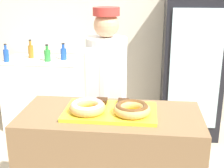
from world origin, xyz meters
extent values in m
cube|color=beige|center=(0.00, 2.13, 1.35)|extent=(8.00, 0.06, 2.70)
cube|color=yellow|center=(0.00, 0.00, 0.97)|extent=(0.63, 0.38, 0.02)
torus|color=tan|center=(-0.15, -0.05, 1.01)|extent=(0.25, 0.25, 0.06)
torus|color=#EFADC6|center=(-0.15, -0.05, 1.03)|extent=(0.22, 0.22, 0.04)
torus|color=tan|center=(0.15, -0.05, 1.01)|extent=(0.25, 0.25, 0.06)
torus|color=brown|center=(0.15, -0.05, 1.03)|extent=(0.22, 0.22, 0.04)
cube|color=#382111|center=(-0.08, 0.13, 0.99)|extent=(0.08, 0.08, 0.03)
cube|color=#382111|center=(0.08, 0.13, 0.99)|extent=(0.08, 0.08, 0.03)
cylinder|color=#4C4C51|center=(-0.11, 0.63, 0.39)|extent=(0.25, 0.25, 0.78)
cylinder|color=white|center=(-0.11, 0.63, 1.08)|extent=(0.35, 0.35, 0.59)
cube|color=white|center=(-0.11, 0.47, 0.70)|extent=(0.30, 0.02, 1.24)
sphere|color=tan|center=(-0.11, 0.63, 1.48)|extent=(0.21, 0.21, 0.21)
cylinder|color=#B2332D|center=(-0.11, 0.63, 1.59)|extent=(0.22, 0.22, 0.07)
cube|color=black|center=(0.77, 1.77, 0.85)|extent=(0.68, 0.60, 1.70)
cube|color=silver|center=(0.77, 1.46, 0.88)|extent=(0.56, 0.02, 1.36)
cube|color=white|center=(-1.08, 1.77, 0.45)|extent=(0.94, 0.60, 0.90)
cube|color=gray|center=(-1.08, 1.77, 0.88)|extent=(0.94, 0.60, 0.01)
cylinder|color=#1E4CB2|center=(-0.80, 1.77, 0.97)|extent=(0.08, 0.08, 0.14)
cylinder|color=#1E4CB2|center=(-0.80, 1.77, 1.07)|extent=(0.03, 0.03, 0.05)
cylinder|color=black|center=(-0.80, 1.77, 1.10)|extent=(0.04, 0.04, 0.01)
cylinder|color=#99661E|center=(-1.24, 1.82, 0.98)|extent=(0.07, 0.07, 0.16)
cylinder|color=#99661E|center=(-1.24, 1.82, 1.09)|extent=(0.03, 0.03, 0.06)
cylinder|color=black|center=(-1.24, 1.82, 1.13)|extent=(0.03, 0.03, 0.01)
cylinder|color=#2D8C38|center=(-0.97, 1.66, 0.97)|extent=(0.08, 0.08, 0.14)
cylinder|color=#2D8C38|center=(-0.97, 1.66, 1.07)|extent=(0.03, 0.03, 0.05)
cylinder|color=black|center=(-0.97, 1.66, 1.10)|extent=(0.04, 0.04, 0.01)
cylinder|color=#1E4CB2|center=(-1.47, 1.59, 0.97)|extent=(0.07, 0.07, 0.15)
cylinder|color=#1E4CB2|center=(-1.47, 1.59, 1.08)|extent=(0.03, 0.03, 0.06)
cylinder|color=black|center=(-1.47, 1.59, 1.11)|extent=(0.03, 0.03, 0.01)
camera|label=1|loc=(0.23, -1.96, 1.80)|focal=50.00mm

